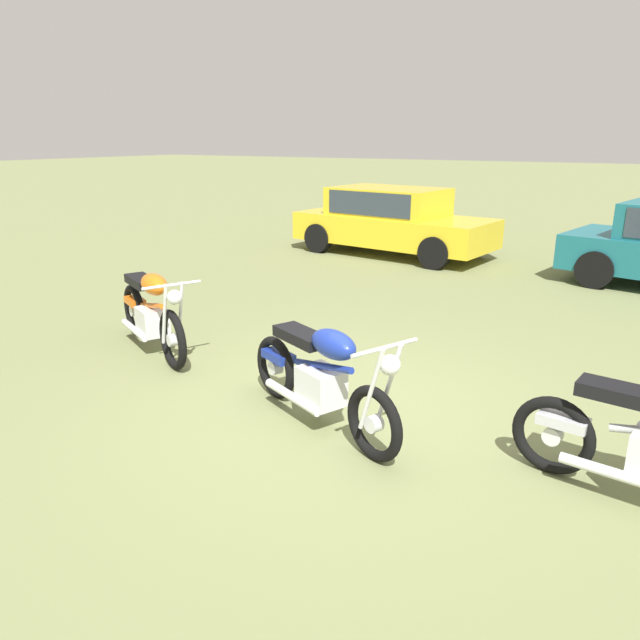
% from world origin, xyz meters
% --- Properties ---
extents(ground_plane, '(120.00, 120.00, 0.00)m').
position_xyz_m(ground_plane, '(0.00, 0.00, 0.00)').
color(ground_plane, olive).
extents(motorcycle_orange, '(1.89, 1.13, 1.02)m').
position_xyz_m(motorcycle_orange, '(-2.74, 0.27, 0.49)').
color(motorcycle_orange, black).
rests_on(motorcycle_orange, ground).
extents(motorcycle_blue, '(1.96, 1.10, 1.02)m').
position_xyz_m(motorcycle_blue, '(-0.03, -0.37, 0.48)').
color(motorcycle_blue, black).
rests_on(motorcycle_blue, ground).
extents(car_yellow, '(4.45, 2.27, 1.43)m').
position_xyz_m(car_yellow, '(-2.86, 7.43, 0.80)').
color(car_yellow, gold).
rests_on(car_yellow, ground).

